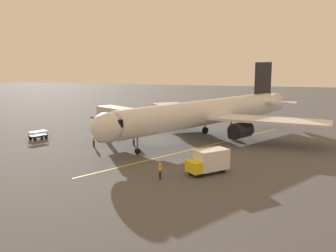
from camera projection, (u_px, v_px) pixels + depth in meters
name	position (u px, v px, depth m)	size (l,w,h in m)	color
ground_plane	(216.00, 137.00, 60.79)	(220.00, 220.00, 0.00)	#4C4C4F
apron_lead_in_line	(200.00, 148.00, 53.80)	(0.24, 40.00, 0.01)	yellow
airplane	(207.00, 113.00, 59.05)	(30.65, 35.57, 11.50)	silver
jet_bridge	(127.00, 119.00, 55.17)	(10.57, 8.14, 5.40)	#B7B7BC
ground_crew_marshaller	(160.00, 171.00, 39.85)	(0.26, 0.40, 1.71)	#23232D
ground_crew_wing_walker	(94.00, 140.00, 54.28)	(0.46, 0.38, 1.71)	#23232D
ground_crew_loader	(134.00, 139.00, 55.03)	(0.26, 0.41, 1.71)	#23232D
box_truck_near_nose	(208.00, 161.00, 41.66)	(4.67, 4.59, 2.62)	yellow
belt_loader_portside	(106.00, 124.00, 68.50)	(3.05, 4.65, 2.32)	#9E9EA3
baggage_cart_starboard_side	(38.00, 135.00, 58.96)	(2.49, 2.95, 1.27)	black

